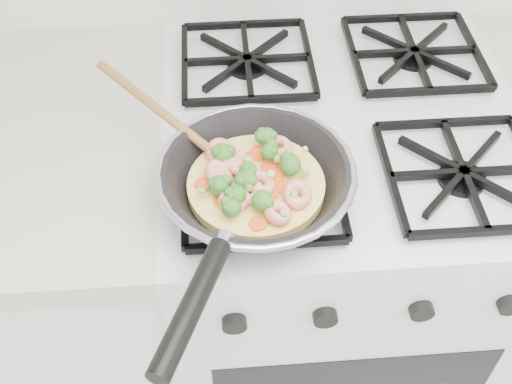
{
  "coord_description": "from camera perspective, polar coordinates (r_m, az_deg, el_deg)",
  "views": [
    {
      "loc": [
        -0.21,
        0.92,
        1.6
      ],
      "look_at": [
        -0.16,
        1.52,
        0.93
      ],
      "focal_mm": 44.81,
      "sensor_mm": 36.0,
      "label": 1
    }
  ],
  "objects": [
    {
      "name": "stove",
      "position": [
        1.39,
        6.04,
        -7.26
      ],
      "size": [
        0.6,
        0.6,
        0.92
      ],
      "color": "silver",
      "rests_on": "ground"
    },
    {
      "name": "skillet",
      "position": [
        0.88,
        -0.28,
        0.91
      ],
      "size": [
        0.36,
        0.51,
        0.1
      ],
      "rotation": [
        0.0,
        0.0,
        0.42
      ],
      "color": "black",
      "rests_on": "stove"
    }
  ]
}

